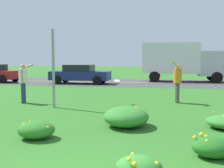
{
  "coord_description": "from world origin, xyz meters",
  "views": [
    {
      "loc": [
        1.2,
        -2.65,
        1.82
      ],
      "look_at": [
        -0.57,
        6.56,
        0.98
      ],
      "focal_mm": 43.19,
      "sensor_mm": 36.0,
      "label": 1
    }
  ],
  "objects_px": {
    "person_thrower_white_shirt": "(23,80)",
    "box_truck_silver": "(182,60)",
    "sign_post_near_path": "(53,69)",
    "car_navy_center_left": "(80,74)",
    "frisbee_white": "(117,81)",
    "person_catcher_orange_shirt": "(177,80)"
  },
  "relations": [
    {
      "from": "sign_post_near_path",
      "to": "box_truck_silver",
      "type": "bearing_deg",
      "value": 67.85
    },
    {
      "from": "person_thrower_white_shirt",
      "to": "frisbee_white",
      "type": "xyz_separation_m",
      "value": [
        3.9,
        0.62,
        -0.05
      ]
    },
    {
      "from": "sign_post_near_path",
      "to": "person_catcher_orange_shirt",
      "type": "relative_size",
      "value": 1.65
    },
    {
      "from": "sign_post_near_path",
      "to": "box_truck_silver",
      "type": "distance_m",
      "value": 14.8
    },
    {
      "from": "frisbee_white",
      "to": "car_navy_center_left",
      "type": "bearing_deg",
      "value": 116.52
    },
    {
      "from": "person_thrower_white_shirt",
      "to": "person_catcher_orange_shirt",
      "type": "height_order",
      "value": "person_catcher_orange_shirt"
    },
    {
      "from": "sign_post_near_path",
      "to": "box_truck_silver",
      "type": "xyz_separation_m",
      "value": [
        5.58,
        13.7,
        0.32
      ]
    },
    {
      "from": "sign_post_near_path",
      "to": "car_navy_center_left",
      "type": "distance_m",
      "value": 10.44
    },
    {
      "from": "person_thrower_white_shirt",
      "to": "car_navy_center_left",
      "type": "height_order",
      "value": "person_thrower_white_shirt"
    },
    {
      "from": "frisbee_white",
      "to": "person_thrower_white_shirt",
      "type": "bearing_deg",
      "value": -171.0
    },
    {
      "from": "car_navy_center_left",
      "to": "sign_post_near_path",
      "type": "bearing_deg",
      "value": -77.93
    },
    {
      "from": "person_thrower_white_shirt",
      "to": "box_truck_silver",
      "type": "distance_m",
      "value": 14.85
    },
    {
      "from": "car_navy_center_left",
      "to": "box_truck_silver",
      "type": "bearing_deg",
      "value": 24.42
    },
    {
      "from": "frisbee_white",
      "to": "car_navy_center_left",
      "type": "relative_size",
      "value": 0.05
    },
    {
      "from": "sign_post_near_path",
      "to": "person_thrower_white_shirt",
      "type": "relative_size",
      "value": 1.78
    },
    {
      "from": "person_thrower_white_shirt",
      "to": "box_truck_silver",
      "type": "height_order",
      "value": "box_truck_silver"
    },
    {
      "from": "person_thrower_white_shirt",
      "to": "car_navy_center_left",
      "type": "relative_size",
      "value": 0.37
    },
    {
      "from": "sign_post_near_path",
      "to": "frisbee_white",
      "type": "xyz_separation_m",
      "value": [
        2.21,
        1.4,
        -0.54
      ]
    },
    {
      "from": "sign_post_near_path",
      "to": "car_navy_center_left",
      "type": "relative_size",
      "value": 0.66
    },
    {
      "from": "person_thrower_white_shirt",
      "to": "frisbee_white",
      "type": "bearing_deg",
      "value": 9.0
    },
    {
      "from": "sign_post_near_path",
      "to": "person_thrower_white_shirt",
      "type": "height_order",
      "value": "sign_post_near_path"
    },
    {
      "from": "person_catcher_orange_shirt",
      "to": "car_navy_center_left",
      "type": "height_order",
      "value": "person_catcher_orange_shirt"
    }
  ]
}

